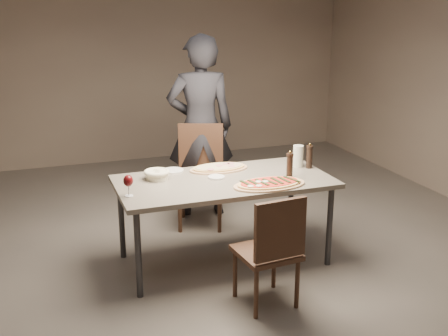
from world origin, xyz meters
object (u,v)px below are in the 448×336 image
object	(u,v)px
ham_pizza	(219,168)
pepper_mill_left	(309,156)
bread_basket	(157,174)
chair_near	(272,246)
dining_table	(224,186)
carafe	(298,156)
zucchini_pizza	(269,184)
diner	(200,127)
chair_far	(201,169)

from	to	relation	value
ham_pizza	pepper_mill_left	distance (m)	0.82
bread_basket	pepper_mill_left	bearing A→B (deg)	-6.01
chair_near	bread_basket	bearing A→B (deg)	114.15
pepper_mill_left	dining_table	bearing A→B (deg)	-176.10
bread_basket	carafe	world-z (taller)	carafe
pepper_mill_left	chair_near	size ratio (longest dim) A/B	0.26
zucchini_pizza	carafe	size ratio (longest dim) A/B	3.12
bread_basket	chair_near	bearing A→B (deg)	-60.41
chair_near	zucchini_pizza	bearing A→B (deg)	63.10
zucchini_pizza	bread_basket	bearing A→B (deg)	139.47
zucchini_pizza	ham_pizza	bearing A→B (deg)	102.84
pepper_mill_left	carafe	distance (m)	0.11
bread_basket	diner	bearing A→B (deg)	54.93
pepper_mill_left	bread_basket	bearing A→B (deg)	173.99
bread_basket	diner	distance (m)	1.21
bread_basket	chair_far	bearing A→B (deg)	50.47
chair_near	pepper_mill_left	bearing A→B (deg)	44.39
zucchini_pizza	pepper_mill_left	distance (m)	0.64
zucchini_pizza	carafe	xyz separation A→B (m)	(0.47, 0.41, 0.08)
bread_basket	pepper_mill_left	xyz separation A→B (m)	(1.36, -0.14, 0.06)
pepper_mill_left	chair_far	bearing A→B (deg)	130.02
dining_table	bread_basket	xyz separation A→B (m)	(-0.53, 0.20, 0.10)
pepper_mill_left	chair_near	xyz separation A→B (m)	(-0.76, -0.91, -0.36)
zucchini_pizza	bread_basket	distance (m)	0.95
zucchini_pizza	chair_near	xyz separation A→B (m)	(-0.22, -0.57, -0.27)
bread_basket	carafe	xyz separation A→B (m)	(1.29, -0.07, 0.05)
dining_table	zucchini_pizza	size ratio (longest dim) A/B	2.95
ham_pizza	chair_near	xyz separation A→B (m)	(0.01, -1.13, -0.27)
carafe	chair_far	size ratio (longest dim) A/B	0.20
carafe	diner	distance (m)	1.21
dining_table	carafe	size ratio (longest dim) A/B	9.19
zucchini_pizza	diner	distance (m)	1.48
dining_table	bread_basket	size ratio (longest dim) A/B	8.32
zucchini_pizza	carafe	distance (m)	0.63
zucchini_pizza	chair_far	size ratio (longest dim) A/B	0.61
dining_table	carafe	world-z (taller)	carafe
pepper_mill_left	diner	bearing A→B (deg)	120.61
chair_far	ham_pizza	bearing A→B (deg)	106.96
carafe	chair_near	xyz separation A→B (m)	(-0.69, -0.98, -0.35)
dining_table	carafe	bearing A→B (deg)	9.82
dining_table	ham_pizza	bearing A→B (deg)	79.56
carafe	chair_near	bearing A→B (deg)	-125.17
zucchini_pizza	bread_basket	xyz separation A→B (m)	(-0.82, 0.48, 0.03)
zucchini_pizza	diner	xyz separation A→B (m)	(-0.13, 1.47, 0.18)
carafe	diner	world-z (taller)	diner
dining_table	diner	bearing A→B (deg)	82.20
dining_table	ham_pizza	world-z (taller)	ham_pizza
zucchini_pizza	chair_near	world-z (taller)	chair_near
pepper_mill_left	diner	distance (m)	1.31
ham_pizza	chair_far	world-z (taller)	chair_far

